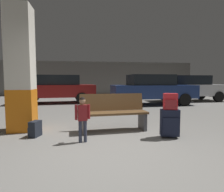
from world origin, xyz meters
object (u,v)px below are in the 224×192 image
Objects in this scene: child at (82,115)px; backpack_bright at (170,102)px; parked_car_near at (152,89)px; bench at (114,112)px; parked_car_side at (189,88)px; structural_pillar at (21,70)px; suitcase at (170,123)px; backpack_dark_floor at (35,129)px; parked_car_far at (57,88)px.

backpack_bright is at bearing 0.93° from child.
child is at bearing -122.21° from parked_car_near.
parked_car_side reaches higher than bench.
bench is 0.39× the size of parked_car_side.
structural_pillar is 9.50m from parked_car_side.
child is at bearing -132.84° from parked_car_side.
backpack_bright is (1.09, -0.76, 0.33)m from bench.
backpack_dark_floor is at bearing 169.98° from suitcase.
parked_car_side reaches higher than backpack_dark_floor.
parked_car_side is at bearing 56.66° from suitcase.
structural_pillar is 8.72× the size of backpack_dark_floor.
backpack_bright is at bearing -123.34° from parked_car_side.
bench is 1.37m from backpack_bright.
parked_car_near is (1.61, 5.42, 0.03)m from backpack_bright.
child is at bearing -179.07° from backpack_bright.
bench is at bearing 8.35° from backpack_dark_floor.
bench is 1.33m from suitcase.
backpack_dark_floor is (-2.85, 0.50, -0.60)m from backpack_bright.
bench is 6.45m from parked_car_far.
structural_pillar is at bearing -90.35° from parked_car_far.
backpack_dark_floor is 0.08× the size of parked_car_near.
parked_car_far is (0.04, 5.75, -0.67)m from structural_pillar.
backpack_dark_floor is (0.42, -0.58, -1.30)m from structural_pillar.
structural_pillar reaches higher than parked_car_far.
parked_car_side is (5.47, 5.91, 0.36)m from bench.
bench is 0.39× the size of parked_car_far.
child is 0.22× the size of parked_car_side.
structural_pillar is 8.72× the size of backpack_bright.
child is 0.22× the size of parked_car_near.
backpack_bright is at bearing -106.56° from parked_car_near.
parked_car_side is at bearing 24.18° from parked_car_near.
bench is 4.81× the size of backpack_dark_floor.
parked_car_side is (7.24, 6.17, 0.64)m from backpack_dark_floor.
parked_car_far reaches higher than bench.
parked_car_near is at bearing 73.45° from suitcase.
parked_car_side reaches higher than backpack_bright.
parked_car_near is at bearing 47.81° from backpack_dark_floor.
parked_car_near is (1.61, 5.42, 0.48)m from suitcase.
structural_pillar reaches higher than suitcase.
parked_car_near reaches higher than backpack_bright.
child is 2.63× the size of backpack_dark_floor.
backpack_bright is at bearing -142.02° from suitcase.
backpack_bright reaches higher than child.
structural_pillar is 5.79m from parked_car_far.
bench is at bearing -132.82° from parked_car_side.
structural_pillar is at bearing -138.38° from parked_car_near.
parked_car_far is at bearing 178.74° from parked_car_side.
structural_pillar is 6.56m from parked_car_near.
parked_car_side reaches higher than suitcase.
backpack_dark_floor is 6.67m from parked_car_near.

